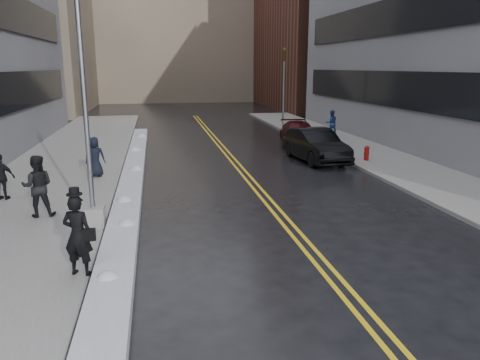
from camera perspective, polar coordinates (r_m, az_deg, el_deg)
name	(u,v)px	position (r m, az deg, el deg)	size (l,w,h in m)	color
ground	(214,249)	(12.65, -3.23, -8.37)	(160.00, 160.00, 0.00)	black
sidewalk_west	(59,173)	(22.57, -21.16, 0.79)	(5.50, 50.00, 0.15)	gray
sidewalk_east	(384,161)	(24.90, 17.19, 2.24)	(4.00, 50.00, 0.15)	gray
lane_line_left	(236,168)	(22.47, -0.44, 1.49)	(0.12, 50.00, 0.01)	gold
lane_line_right	(243,168)	(22.52, 0.31, 1.52)	(0.12, 50.00, 0.01)	gold
snow_ridge	(132,178)	(20.20, -12.99, 0.22)	(0.90, 30.00, 0.34)	silver
building_west_far	(17,26)	(57.56, -25.56, 16.62)	(14.00, 22.00, 18.00)	gray
building_far	(175,22)	(72.00, -7.94, 18.51)	(36.00, 16.00, 22.00)	gray
lamppost	(88,147)	(13.95, -18.03, 3.89)	(0.65, 0.65, 7.62)	gray
fire_hydrant	(367,152)	(24.37, 15.18, 3.27)	(0.26, 0.26, 0.73)	maroon
traffic_signal	(284,84)	(37.02, 5.35, 11.52)	(0.16, 0.20, 6.00)	gray
pedestrian_fedora	(78,235)	(11.09, -19.16, -6.38)	(0.68, 0.45, 1.87)	black
pedestrian_b	(38,186)	(15.85, -23.45, -0.68)	(0.95, 0.74, 1.95)	black
pedestrian_c	(95,157)	(20.85, -17.28, 2.71)	(0.84, 0.54, 1.71)	black
pedestrian_d	(1,177)	(18.42, -27.09, 0.33)	(0.96, 0.40, 1.64)	black
pedestrian_east	(331,123)	(32.66, 11.07, 6.84)	(0.83, 0.65, 1.72)	navy
car_black	(315,145)	(24.26, 9.15, 4.22)	(1.77, 5.07, 1.67)	black
car_maroon	(299,133)	(29.44, 7.22, 5.65)	(1.96, 4.81, 1.40)	#3A090B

